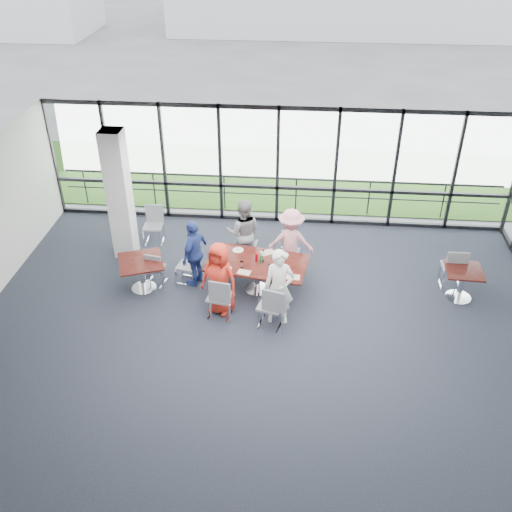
# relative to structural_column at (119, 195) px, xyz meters

# --- Properties ---
(floor) EXTENTS (12.00, 10.00, 0.02)m
(floor) POSITION_rel_structural_column_xyz_m (3.60, -3.00, -1.61)
(floor) COLOR #212430
(floor) RESTS_ON ground
(ceiling) EXTENTS (12.00, 10.00, 0.04)m
(ceiling) POSITION_rel_structural_column_xyz_m (3.60, -3.00, 1.60)
(ceiling) COLOR white
(ceiling) RESTS_ON ground
(curtain_wall_back) EXTENTS (12.00, 0.10, 3.20)m
(curtain_wall_back) POSITION_rel_structural_column_xyz_m (3.60, 2.00, 0.00)
(curtain_wall_back) COLOR white
(curtain_wall_back) RESTS_ON ground
(structural_column) EXTENTS (0.50, 0.50, 3.20)m
(structural_column) POSITION_rel_structural_column_xyz_m (0.00, 0.00, 0.00)
(structural_column) COLOR silver
(structural_column) RESTS_ON ground
(apron) EXTENTS (80.00, 70.00, 0.02)m
(apron) POSITION_rel_structural_column_xyz_m (3.60, 7.00, -1.62)
(apron) COLOR slate
(apron) RESTS_ON ground
(grass_strip) EXTENTS (80.00, 5.00, 0.01)m
(grass_strip) POSITION_rel_structural_column_xyz_m (3.60, 5.00, -1.59)
(grass_strip) COLOR #365C1B
(grass_strip) RESTS_ON ground
(guard_rail) EXTENTS (12.00, 0.06, 0.06)m
(guard_rail) POSITION_rel_structural_column_xyz_m (3.60, 2.60, -1.10)
(guard_rail) COLOR #2D2D33
(guard_rail) RESTS_ON ground
(main_table) EXTENTS (2.35, 1.54, 0.75)m
(main_table) POSITION_rel_structural_column_xyz_m (3.35, -1.26, -0.95)
(main_table) COLOR #320F09
(main_table) RESTS_ON ground
(side_table_left) EXTENTS (1.21, 1.21, 0.75)m
(side_table_left) POSITION_rel_structural_column_xyz_m (0.79, -1.44, -0.95)
(side_table_left) COLOR #320F09
(side_table_left) RESTS_ON ground
(side_table_right) EXTENTS (0.81, 0.81, 0.75)m
(side_table_right) POSITION_rel_structural_column_xyz_m (7.83, -1.17, -0.98)
(side_table_right) COLOR #320F09
(side_table_right) RESTS_ON ground
(diner_near_left) EXTENTS (0.93, 0.76, 1.64)m
(diner_near_left) POSITION_rel_structural_column_xyz_m (2.64, -2.05, -0.78)
(diner_near_left) COLOR red
(diner_near_left) RESTS_ON ground
(diner_near_right) EXTENTS (0.63, 0.47, 1.69)m
(diner_near_right) POSITION_rel_structural_column_xyz_m (3.89, -2.30, -0.75)
(diner_near_right) COLOR silver
(diner_near_right) RESTS_ON ground
(diner_far_left) EXTENTS (0.84, 0.54, 1.69)m
(diner_far_left) POSITION_rel_structural_column_xyz_m (2.93, -0.17, -0.76)
(diner_far_left) COLOR gray
(diner_far_left) RESTS_ON ground
(diner_far_right) EXTENTS (1.08, 0.58, 1.64)m
(diner_far_right) POSITION_rel_structural_column_xyz_m (4.06, -0.45, -0.78)
(diner_far_right) COLOR pink
(diner_far_right) RESTS_ON ground
(diner_end) EXTENTS (0.81, 1.06, 1.60)m
(diner_end) POSITION_rel_structural_column_xyz_m (1.93, -1.09, -0.80)
(diner_end) COLOR navy
(diner_end) RESTS_ON ground
(chair_main_nl) EXTENTS (0.55, 0.55, 0.97)m
(chair_main_nl) POSITION_rel_structural_column_xyz_m (2.65, -2.24, -1.11)
(chair_main_nl) COLOR gray
(chair_main_nl) RESTS_ON ground
(chair_main_nr) EXTENTS (0.59, 0.59, 0.99)m
(chair_main_nr) POSITION_rel_structural_column_xyz_m (3.73, -2.46, -1.11)
(chair_main_nr) COLOR gray
(chair_main_nr) RESTS_ON ground
(chair_main_fl) EXTENTS (0.49, 0.49, 0.91)m
(chair_main_fl) POSITION_rel_structural_column_xyz_m (3.01, -0.06, -1.14)
(chair_main_fl) COLOR gray
(chair_main_fl) RESTS_ON ground
(chair_main_fr) EXTENTS (0.48, 0.48, 0.86)m
(chair_main_fr) POSITION_rel_structural_column_xyz_m (4.05, -0.27, -1.17)
(chair_main_fr) COLOR gray
(chair_main_fr) RESTS_ON ground
(chair_main_end) EXTENTS (0.49, 0.49, 0.84)m
(chair_main_end) POSITION_rel_structural_column_xyz_m (1.73, -1.06, -1.18)
(chair_main_end) COLOR gray
(chair_main_end) RESTS_ON ground
(chair_spare_la) EXTENTS (0.48, 0.48, 0.84)m
(chair_spare_la) POSITION_rel_structural_column_xyz_m (1.01, -1.21, -1.18)
(chair_spare_la) COLOR gray
(chair_spare_la) RESTS_ON ground
(chair_spare_lb) EXTENTS (0.48, 0.48, 0.95)m
(chair_spare_lb) POSITION_rel_structural_column_xyz_m (0.55, 0.56, -1.13)
(chair_spare_lb) COLOR gray
(chair_spare_lb) RESTS_ON ground
(chair_spare_r) EXTENTS (0.49, 0.49, 0.99)m
(chair_spare_r) POSITION_rel_structural_column_xyz_m (7.73, -0.69, -1.10)
(chair_spare_r) COLOR gray
(chair_spare_r) RESTS_ON ground
(plate_nl) EXTENTS (0.24, 0.24, 0.01)m
(plate_nl) POSITION_rel_structural_column_xyz_m (2.71, -1.58, -0.84)
(plate_nl) COLOR white
(plate_nl) RESTS_ON main_table
(plate_nr) EXTENTS (0.25, 0.25, 0.01)m
(plate_nr) POSITION_rel_structural_column_xyz_m (3.91, -1.68, -0.84)
(plate_nr) COLOR white
(plate_nr) RESTS_ON main_table
(plate_fl) EXTENTS (0.25, 0.25, 0.01)m
(plate_fl) POSITION_rel_structural_column_xyz_m (2.88, -0.81, -0.84)
(plate_fl) COLOR white
(plate_fl) RESTS_ON main_table
(plate_fr) EXTENTS (0.27, 0.27, 0.01)m
(plate_fr) POSITION_rel_structural_column_xyz_m (3.90, -0.93, -0.84)
(plate_fr) COLOR white
(plate_fr) RESTS_ON main_table
(plate_end) EXTENTS (0.26, 0.26, 0.01)m
(plate_end) POSITION_rel_structural_column_xyz_m (2.48, -1.12, -0.84)
(plate_end) COLOR white
(plate_end) RESTS_ON main_table
(tumbler_a) EXTENTS (0.08, 0.08, 0.15)m
(tumbler_a) POSITION_rel_structural_column_xyz_m (3.04, -1.50, -0.77)
(tumbler_a) COLOR white
(tumbler_a) RESTS_ON main_table
(tumbler_b) EXTENTS (0.07, 0.07, 0.13)m
(tumbler_b) POSITION_rel_structural_column_xyz_m (3.64, -1.55, -0.78)
(tumbler_b) COLOR white
(tumbler_b) RESTS_ON main_table
(tumbler_c) EXTENTS (0.07, 0.07, 0.14)m
(tumbler_c) POSITION_rel_structural_column_xyz_m (3.45, -0.98, -0.78)
(tumbler_c) COLOR white
(tumbler_c) RESTS_ON main_table
(tumbler_d) EXTENTS (0.07, 0.07, 0.15)m
(tumbler_d) POSITION_rel_structural_column_xyz_m (2.61, -1.35, -0.78)
(tumbler_d) COLOR white
(tumbler_d) RESTS_ON main_table
(menu_a) EXTENTS (0.32, 0.25, 0.00)m
(menu_a) POSITION_rel_structural_column_xyz_m (3.11, -1.68, -0.85)
(menu_a) COLOR white
(menu_a) RESTS_ON main_table
(menu_b) EXTENTS (0.30, 0.22, 0.00)m
(menu_b) POSITION_rel_structural_column_xyz_m (4.16, -1.77, -0.85)
(menu_b) COLOR white
(menu_b) RESTS_ON main_table
(menu_c) EXTENTS (0.38, 0.35, 0.00)m
(menu_c) POSITION_rel_structural_column_xyz_m (3.55, -0.84, -0.85)
(menu_c) COLOR white
(menu_c) RESTS_ON main_table
(condiment_caddy) EXTENTS (0.10, 0.07, 0.04)m
(condiment_caddy) POSITION_rel_structural_column_xyz_m (3.45, -1.21, -0.83)
(condiment_caddy) COLOR black
(condiment_caddy) RESTS_ON main_table
(ketchup_bottle) EXTENTS (0.06, 0.06, 0.18)m
(ketchup_bottle) POSITION_rel_structural_column_xyz_m (3.33, -1.21, -0.76)
(ketchup_bottle) COLOR #98000C
(ketchup_bottle) RESTS_ON main_table
(green_bottle) EXTENTS (0.05, 0.05, 0.20)m
(green_bottle) POSITION_rel_structural_column_xyz_m (3.44, -1.28, -0.75)
(green_bottle) COLOR #1C6D32
(green_bottle) RESTS_ON main_table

